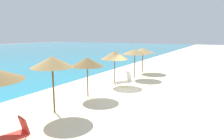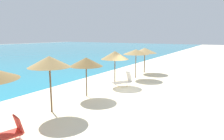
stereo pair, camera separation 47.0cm
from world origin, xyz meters
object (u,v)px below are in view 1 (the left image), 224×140
Objects in this scene: beach_umbrella_4 at (135,52)px; beach_umbrella_5 at (143,50)px; beach_umbrella_1 at (52,62)px; beach_umbrella_2 at (87,62)px; beach_umbrella_3 at (115,55)px; lounge_chair_0 at (124,81)px; lounge_chair_1 at (11,135)px.

beach_umbrella_4 is 3.08m from beach_umbrella_5.
beach_umbrella_1 is 3.10m from beach_umbrella_2.
beach_umbrella_3 reaches higher than beach_umbrella_2.
beach_umbrella_1 is at bearing 178.94° from beach_umbrella_4.
beach_umbrella_4 is (6.83, -0.32, 0.17)m from beach_umbrella_2.
lounge_chair_0 is at bearing -14.29° from beach_umbrella_2.
beach_umbrella_1 is 6.91m from lounge_chair_0.
beach_umbrella_1 is at bearing -179.10° from beach_umbrella_5.
lounge_chair_1 is (-9.77, -1.09, -1.97)m from beach_umbrella_3.
beach_umbrella_4 is at bearing -46.94° from lounge_chair_0.
beach_umbrella_2 is 9.89m from beach_umbrella_5.
beach_umbrella_2 is 1.58× the size of lounge_chair_1.
lounge_chair_0 is at bearing -171.66° from beach_umbrella_5.
beach_umbrella_4 is at bearing -2.71° from beach_umbrella_2.
beach_umbrella_4 is (9.90, -0.18, -0.19)m from beach_umbrella_1.
beach_umbrella_1 is 1.14× the size of beach_umbrella_2.
lounge_chair_1 is at bearing -176.75° from beach_umbrella_4.
beach_umbrella_1 reaches higher than lounge_chair_1.
beach_umbrella_1 is at bearing -177.37° from beach_umbrella_2.
lounge_chair_1 is (-16.00, -1.12, -1.94)m from beach_umbrella_5.
beach_umbrella_4 is 1.02× the size of beach_umbrella_5.
lounge_chair_0 is (-3.37, -0.56, -1.94)m from beach_umbrella_4.
beach_umbrella_5 is at bearing -70.33° from lounge_chair_1.
beach_umbrella_5 is 1.63× the size of lounge_chair_1.
beach_umbrella_2 is at bearing 177.29° from beach_umbrella_4.
beach_umbrella_3 is at bearing 173.68° from beach_umbrella_4.
lounge_chair_1 is at bearing -173.64° from beach_umbrella_3.
lounge_chair_0 is at bearing -101.86° from beach_umbrella_3.
lounge_chair_0 is (6.53, -0.74, -2.13)m from beach_umbrella_1.
lounge_chair_0 is at bearing -6.46° from beach_umbrella_1.
beach_umbrella_5 reaches higher than beach_umbrella_2.
lounge_chair_0 is at bearing -73.26° from lounge_chair_1.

